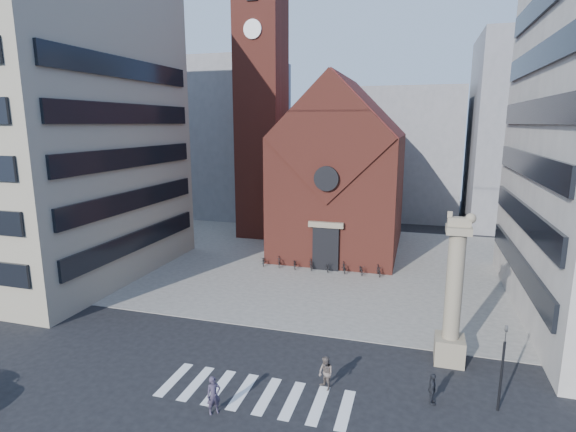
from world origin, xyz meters
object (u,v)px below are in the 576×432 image
Objects in this scene: pedestrian_1 at (326,373)px; pedestrian_2 at (432,389)px; scooter_0 at (264,261)px; lion_column at (453,304)px; traffic_light at (502,366)px; pedestrian_0 at (214,395)px.

pedestrian_1 is 1.10× the size of pedestrian_2.
pedestrian_2 is 0.99× the size of scooter_0.
pedestrian_1 is at bearing -143.35° from lion_column.
lion_column is 5.21m from pedestrian_2.
pedestrian_1 is (-8.15, -0.58, -1.42)m from traffic_light.
pedestrian_1 is at bearing -175.91° from traffic_light.
traffic_light is 8.29m from pedestrian_1.
traffic_light is at bearing 44.38° from pedestrian_1.
traffic_light is 13.40m from pedestrian_0.
traffic_light is 25.20m from scooter_0.
pedestrian_0 is at bearing 108.14° from pedestrian_2.
scooter_0 is at bearing 37.53° from pedestrian_2.
pedestrian_0 is 1.06× the size of pedestrian_1.
pedestrian_0 is 5.69m from pedestrian_1.
lion_column is 5.45× the size of scooter_0.
traffic_light reaches higher than pedestrian_0.
pedestrian_0 is 10.38m from pedestrian_2.
pedestrian_1 is 1.09× the size of scooter_0.
pedestrian_2 is 23.36m from scooter_0.
traffic_light is 2.70× the size of scooter_0.
lion_column is at bearing -59.13° from scooter_0.
scooter_0 is at bearing 60.28° from pedestrian_0.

